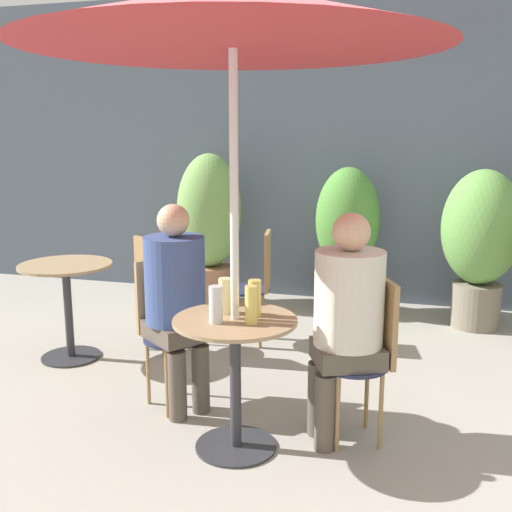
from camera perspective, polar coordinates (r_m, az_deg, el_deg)
ground_plane at (r=3.17m, az=0.92°, el=-19.99°), size 20.00×20.00×0.00m
storefront_wall at (r=5.97m, az=9.25°, el=9.99°), size 10.00×0.06×3.00m
cafe_table_near at (r=3.17m, az=-1.98°, el=-9.81°), size 0.65×0.65×0.72m
cafe_table_far at (r=4.63m, az=-17.55°, el=-3.27°), size 0.67×0.67×0.72m
bistro_chair_0 at (r=3.31m, az=10.86°, el=-8.42°), size 0.41×0.39×0.90m
bistro_chair_1 at (r=3.74m, az=-8.61°, el=-5.95°), size 0.41×0.41×0.90m
bistro_chair_2 at (r=4.57m, az=-9.46°, el=-2.74°), size 0.41×0.41×0.90m
bistro_chair_3 at (r=4.73m, az=0.19°, el=-2.08°), size 0.38×0.36×0.90m
seated_person_0 at (r=3.20m, az=8.58°, el=-5.24°), size 0.45×0.43×1.26m
seated_person_1 at (r=3.57m, az=-7.59°, el=-3.44°), size 0.45×0.45×1.26m
beer_glass_0 at (r=2.99m, az=-0.48°, el=-4.66°), size 0.06×0.06×0.19m
beer_glass_1 at (r=3.12m, az=-0.13°, el=-4.02°), size 0.07×0.07×0.19m
beer_glass_2 at (r=3.17m, az=-2.95°, el=-3.80°), size 0.07×0.07×0.19m
beer_glass_3 at (r=3.01m, az=-3.85°, el=-4.63°), size 0.07×0.07×0.19m
potted_plant_0 at (r=5.84m, az=-4.45°, el=3.29°), size 0.62×0.62×1.47m
potted_plant_1 at (r=5.59m, az=8.66°, el=1.83°), size 0.58×0.58×1.36m
potted_plant_2 at (r=5.42m, az=20.62°, el=1.62°), size 0.66×0.66×1.37m
umbrella at (r=3.00m, az=-2.22°, el=21.75°), size 2.06×2.06×2.33m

